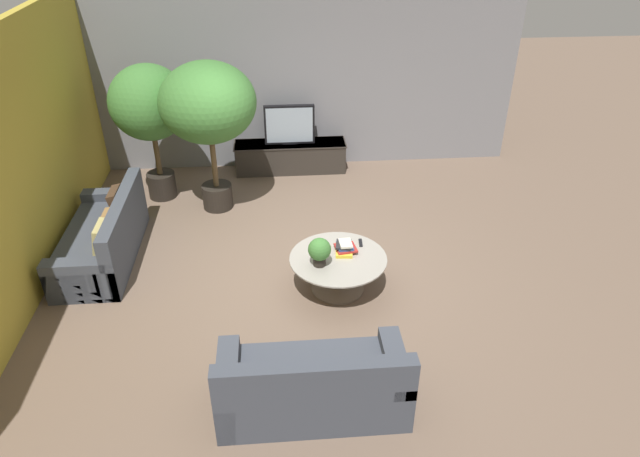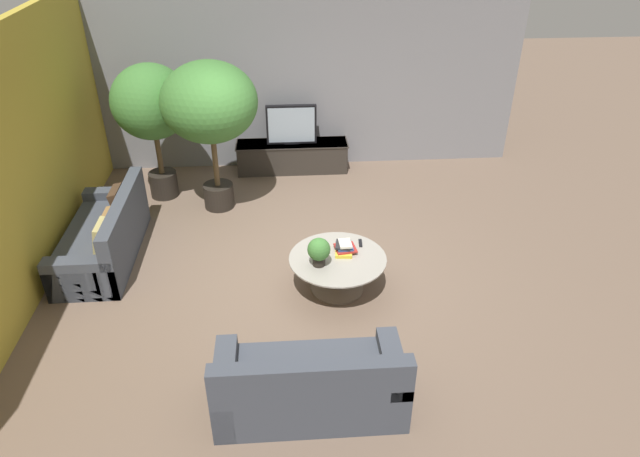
# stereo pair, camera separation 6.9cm
# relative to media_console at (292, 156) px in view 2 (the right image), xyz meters

# --- Properties ---
(ground_plane) EXTENTS (24.00, 24.00, 0.00)m
(ground_plane) POSITION_rel_media_console_xyz_m (0.10, -2.94, -0.26)
(ground_plane) COLOR brown
(back_wall_stone) EXTENTS (7.40, 0.12, 3.00)m
(back_wall_stone) POSITION_rel_media_console_xyz_m (0.10, 0.32, 1.24)
(back_wall_stone) COLOR slate
(back_wall_stone) RESTS_ON ground
(side_wall_left) EXTENTS (0.12, 7.40, 3.00)m
(side_wall_left) POSITION_rel_media_console_xyz_m (-3.16, -2.74, 1.24)
(side_wall_left) COLOR gold
(side_wall_left) RESTS_ON ground
(media_console) EXTENTS (1.88, 0.50, 0.50)m
(media_console) POSITION_rel_media_console_xyz_m (0.00, 0.00, 0.00)
(media_console) COLOR #2D2823
(media_console) RESTS_ON ground
(television) EXTENTS (0.83, 0.13, 0.66)m
(television) POSITION_rel_media_console_xyz_m (-0.00, -0.00, 0.56)
(television) COLOR black
(television) RESTS_ON media_console
(coffee_table) EXTENTS (1.16, 1.16, 0.46)m
(coffee_table) POSITION_rel_media_console_xyz_m (0.44, -3.39, 0.06)
(coffee_table) COLOR #756656
(coffee_table) RESTS_ON ground
(couch_by_wall) EXTENTS (0.84, 1.95, 0.84)m
(couch_by_wall) POSITION_rel_media_console_xyz_m (-2.52, -2.47, 0.03)
(couch_by_wall) COLOR #3D424C
(couch_by_wall) RESTS_ON ground
(couch_near_entry) EXTENTS (1.75, 0.84, 0.84)m
(couch_near_entry) POSITION_rel_media_console_xyz_m (0.01, -5.21, 0.03)
(couch_near_entry) COLOR #3D424C
(couch_near_entry) RESTS_ON ground
(potted_palm_tall) EXTENTS (1.14, 1.14, 2.08)m
(potted_palm_tall) POSITION_rel_media_console_xyz_m (-2.04, -0.78, 1.20)
(potted_palm_tall) COLOR black
(potted_palm_tall) RESTS_ON ground
(potted_palm_corner) EXTENTS (1.35, 1.35, 2.21)m
(potted_palm_corner) POSITION_rel_media_console_xyz_m (-1.15, -1.20, 1.34)
(potted_palm_corner) COLOR black
(potted_palm_corner) RESTS_ON ground
(potted_plant_tabletop) EXTENTS (0.27, 0.27, 0.35)m
(potted_plant_tabletop) POSITION_rel_media_console_xyz_m (0.21, -3.52, 0.39)
(potted_plant_tabletop) COLOR black
(potted_plant_tabletop) RESTS_ON coffee_table
(book_stack) EXTENTS (0.28, 0.31, 0.14)m
(book_stack) POSITION_rel_media_console_xyz_m (0.53, -3.27, 0.26)
(book_stack) COLOR gold
(book_stack) RESTS_ON coffee_table
(remote_black) EXTENTS (0.05, 0.16, 0.02)m
(remote_black) POSITION_rel_media_console_xyz_m (0.75, -3.11, 0.21)
(remote_black) COLOR black
(remote_black) RESTS_ON coffee_table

